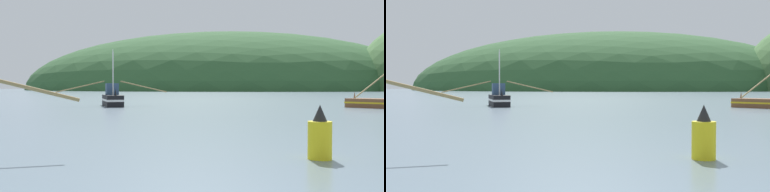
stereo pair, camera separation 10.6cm
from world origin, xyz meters
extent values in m
ellipsoid|color=#2D562D|center=(-33.72, 255.48, 0.00)|extent=(217.34, 173.87, 61.60)
cube|color=black|center=(-8.76, 45.69, 0.60)|extent=(4.55, 6.35, 1.21)
cube|color=white|center=(-8.76, 45.69, 0.66)|extent=(4.60, 6.42, 0.22)
cone|color=black|center=(-7.35, 43.15, 1.56)|extent=(0.27, 0.27, 0.70)
cube|color=#334C6B|center=(-8.97, 46.08, 1.84)|extent=(1.89, 1.99, 1.26)
cylinder|color=silver|center=(-8.45, 45.14, 3.52)|extent=(0.12, 0.12, 4.63)
cube|color=white|center=(-8.45, 45.14, 5.95)|extent=(0.20, 0.33, 0.20)
cylinder|color=#997F4C|center=(-5.78, 47.34, 2.10)|extent=(4.54, 2.58, 1.30)
cylinder|color=#997F4C|center=(-11.73, 44.05, 2.10)|extent=(4.54, 2.58, 1.30)
cone|color=brown|center=(16.37, 49.46, 1.27)|extent=(0.28, 0.28, 0.70)
cylinder|color=#997F4C|center=(17.48, 42.97, 2.58)|extent=(4.08, 5.76, 2.84)
cylinder|color=yellow|center=(11.78, 12.99, 0.57)|extent=(0.71, 0.71, 1.13)
cone|color=black|center=(11.78, 12.99, 1.38)|extent=(0.42, 0.42, 0.50)
camera|label=1|loc=(11.33, -1.46, 2.19)|focal=44.00mm
camera|label=2|loc=(11.43, -1.43, 2.19)|focal=44.00mm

